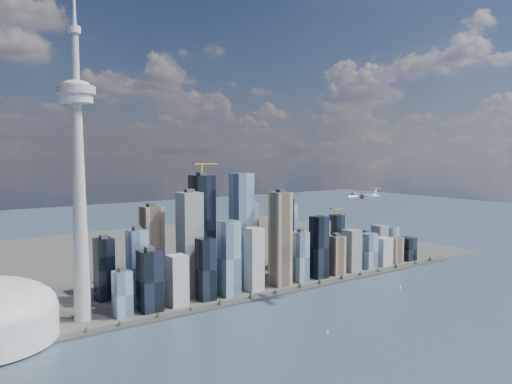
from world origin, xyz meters
TOP-DOWN VIEW (x-y plane):
  - ground at (0.00, 0.00)m, footprint 4000.00×4000.00m
  - seawall at (0.00, 250.00)m, footprint 1100.00×22.00m
  - land at (0.00, 700.00)m, footprint 1400.00×900.00m
  - shoreline_trees at (0.00, 250.00)m, footprint 960.53×7.20m
  - skyscraper_cluster at (59.62, 336.82)m, footprint 736.00×142.00m
  - needle_tower at (-300.00, 310.00)m, footprint 56.00×56.00m
  - airplane at (141.60, 143.23)m, footprint 77.97×69.20m
  - sailboat_west at (-22.31, 55.63)m, footprint 6.11×3.84m
  - sailboat_east at (256.54, 145.77)m, footprint 6.82×3.31m

SIDE VIEW (x-z plane):
  - ground at x=0.00m, z-range 0.00..0.00m
  - land at x=0.00m, z-range 0.00..3.00m
  - seawall at x=0.00m, z-range 0.00..4.00m
  - sailboat_west at x=-22.31m, z-range -1.57..7.21m
  - sailboat_east at x=256.54m, z-range -1.70..7.78m
  - shoreline_trees at x=0.00m, z-range 4.38..13.18m
  - skyscraper_cluster at x=59.62m, z-range -45.95..194.28m
  - airplane at x=141.60m, z-range 175.33..194.35m
  - needle_tower at x=-300.00m, z-range -39.41..511.09m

